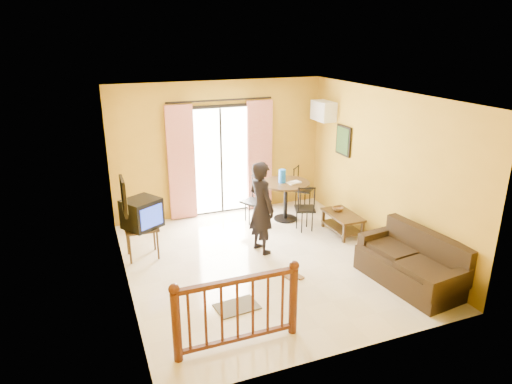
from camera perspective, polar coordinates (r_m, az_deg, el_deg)
name	(u,v)px	position (r m, az deg, el deg)	size (l,w,h in m)	color
ground	(265,262)	(7.86, 1.16, -8.74)	(5.00, 5.00, 0.00)	beige
room_shell	(266,166)	(7.21, 1.25, 3.29)	(5.00, 5.00, 5.00)	white
balcony_door	(221,160)	(9.56, -4.37, 4.06)	(2.25, 0.14, 2.46)	black
tv_table	(141,231)	(8.07, -14.12, -4.78)	(0.56, 0.46, 0.56)	black
television	(142,213)	(7.94, -14.08, -2.60)	(0.74, 0.72, 0.50)	black
picture_left	(124,196)	(6.58, -16.21, -0.51)	(0.05, 0.42, 0.52)	black
dining_table	(286,190)	(9.35, 3.75, 0.25)	(0.98, 0.98, 0.81)	black
water_jug	(282,176)	(9.24, 3.30, 2.00)	(0.15, 0.15, 0.27)	blue
serving_tray	(294,183)	(9.26, 4.75, 1.19)	(0.28, 0.18, 0.02)	beige
dining_chairs	(286,220)	(9.55, 3.83, -3.48)	(1.85, 1.58, 0.95)	black
air_conditioner	(323,111)	(9.73, 8.39, 9.99)	(0.31, 0.60, 0.40)	white
botanical_print	(343,141)	(9.34, 10.86, 6.34)	(0.05, 0.50, 0.60)	black
coffee_table	(342,220)	(8.99, 10.75, -3.49)	(0.49, 0.89, 0.39)	black
bowl	(338,209)	(9.07, 10.21, -2.11)	(0.22, 0.22, 0.07)	brown
sofa	(412,265)	(7.51, 18.96, -8.61)	(1.00, 1.84, 0.84)	black
standing_person	(261,208)	(7.91, 0.67, -1.96)	(0.60, 0.40, 1.65)	black
stair_balustrade	(237,306)	(5.69, -2.34, -14.11)	(1.63, 0.13, 1.04)	#471E0F
doormat	(237,307)	(6.69, -2.40, -14.12)	(0.60, 0.40, 0.02)	#545043
sandals	(293,276)	(7.42, 4.65, -10.48)	(0.31, 0.27, 0.03)	brown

